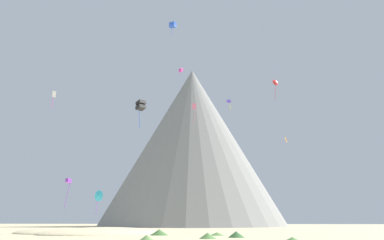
{
  "coord_description": "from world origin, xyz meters",
  "views": [
    {
      "loc": [
        10.81,
        -36.22,
        2.1
      ],
      "look_at": [
        -1.16,
        48.48,
        25.87
      ],
      "focal_mm": 33.92,
      "sensor_mm": 36.0,
      "label": 1
    }
  ],
  "objects_px": {
    "kite_indigo_high": "(229,102)",
    "kite_orange_mid": "(286,140)",
    "kite_black_mid": "(141,105)",
    "bush_near_right": "(292,240)",
    "kite_white_high": "(54,96)",
    "bush_scatter_east": "(236,234)",
    "kite_magenta_high": "(181,70)",
    "bush_near_left": "(159,232)",
    "bush_far_left": "(208,236)",
    "bush_mid_center": "(217,234)",
    "kite_cyan_low": "(98,196)",
    "kite_blue_high": "(173,25)",
    "rock_massif": "(194,149)",
    "kite_rainbow_high": "(194,109)",
    "kite_violet_low": "(68,182)",
    "kite_red_high": "(276,82)",
    "bush_low_patch": "(147,239)"
  },
  "relations": [
    {
      "from": "kite_indigo_high",
      "to": "kite_orange_mid",
      "type": "relative_size",
      "value": 2.36
    },
    {
      "from": "kite_black_mid",
      "to": "bush_near_right",
      "type": "bearing_deg",
      "value": -89.22
    },
    {
      "from": "kite_white_high",
      "to": "bush_scatter_east",
      "type": "bearing_deg",
      "value": -18.58
    },
    {
      "from": "kite_indigo_high",
      "to": "kite_white_high",
      "type": "bearing_deg",
      "value": -142.27
    },
    {
      "from": "bush_near_right",
      "to": "kite_magenta_high",
      "type": "height_order",
      "value": "kite_magenta_high"
    },
    {
      "from": "bush_near_right",
      "to": "bush_near_left",
      "type": "bearing_deg",
      "value": 134.35
    },
    {
      "from": "bush_scatter_east",
      "to": "kite_orange_mid",
      "type": "height_order",
      "value": "kite_orange_mid"
    },
    {
      "from": "bush_far_left",
      "to": "kite_white_high",
      "type": "relative_size",
      "value": 0.56
    },
    {
      "from": "bush_mid_center",
      "to": "kite_cyan_low",
      "type": "xyz_separation_m",
      "value": [
        -23.11,
        11.18,
        6.35
      ]
    },
    {
      "from": "kite_white_high",
      "to": "kite_magenta_high",
      "type": "relative_size",
      "value": 3.23
    },
    {
      "from": "bush_far_left",
      "to": "kite_black_mid",
      "type": "relative_size",
      "value": 0.46
    },
    {
      "from": "kite_blue_high",
      "to": "bush_far_left",
      "type": "bearing_deg",
      "value": 127.79
    },
    {
      "from": "bush_near_right",
      "to": "rock_massif",
      "type": "xyz_separation_m",
      "value": [
        -23.78,
        106.01,
        29.68
      ]
    },
    {
      "from": "bush_mid_center",
      "to": "bush_near_left",
      "type": "xyz_separation_m",
      "value": [
        -8.54,
        -0.29,
        0.2
      ]
    },
    {
      "from": "rock_massif",
      "to": "kite_black_mid",
      "type": "distance_m",
      "value": 89.23
    },
    {
      "from": "kite_rainbow_high",
      "to": "kite_magenta_high",
      "type": "height_order",
      "value": "kite_magenta_high"
    },
    {
      "from": "bush_scatter_east",
      "to": "bush_near_left",
      "type": "height_order",
      "value": "bush_near_left"
    },
    {
      "from": "kite_white_high",
      "to": "kite_black_mid",
      "type": "relative_size",
      "value": 0.82
    },
    {
      "from": "kite_violet_low",
      "to": "kite_cyan_low",
      "type": "xyz_separation_m",
      "value": [
        2.5,
        7.4,
        -1.94
      ]
    },
    {
      "from": "kite_rainbow_high",
      "to": "bush_far_left",
      "type": "bearing_deg",
      "value": 110.79
    },
    {
      "from": "bush_far_left",
      "to": "kite_violet_low",
      "type": "relative_size",
      "value": 0.42
    },
    {
      "from": "kite_orange_mid",
      "to": "kite_red_high",
      "type": "bearing_deg",
      "value": -124.87
    },
    {
      "from": "kite_rainbow_high",
      "to": "bush_near_left",
      "type": "bearing_deg",
      "value": 99.24
    },
    {
      "from": "kite_black_mid",
      "to": "kite_violet_low",
      "type": "bearing_deg",
      "value": 113.63
    },
    {
      "from": "kite_white_high",
      "to": "kite_orange_mid",
      "type": "height_order",
      "value": "kite_white_high"
    },
    {
      "from": "bush_low_patch",
      "to": "kite_magenta_high",
      "type": "bearing_deg",
      "value": 96.41
    },
    {
      "from": "bush_far_left",
      "to": "kite_black_mid",
      "type": "bearing_deg",
      "value": 140.9
    },
    {
      "from": "kite_white_high",
      "to": "bush_near_right",
      "type": "bearing_deg",
      "value": -27.74
    },
    {
      "from": "bush_far_left",
      "to": "kite_magenta_high",
      "type": "xyz_separation_m",
      "value": [
        -10.28,
        39.1,
        38.71
      ]
    },
    {
      "from": "kite_cyan_low",
      "to": "bush_scatter_east",
      "type": "bearing_deg",
      "value": -12.87
    },
    {
      "from": "kite_white_high",
      "to": "bush_low_patch",
      "type": "bearing_deg",
      "value": -41.15
    },
    {
      "from": "kite_cyan_low",
      "to": "kite_white_high",
      "type": "bearing_deg",
      "value": -155.12
    },
    {
      "from": "kite_rainbow_high",
      "to": "kite_magenta_high",
      "type": "distance_m",
      "value": 10.46
    },
    {
      "from": "kite_white_high",
      "to": "kite_black_mid",
      "type": "distance_m",
      "value": 25.15
    },
    {
      "from": "bush_near_right",
      "to": "kite_black_mid",
      "type": "bearing_deg",
      "value": 139.93
    },
    {
      "from": "rock_massif",
      "to": "kite_rainbow_high",
      "type": "bearing_deg",
      "value": -82.3
    },
    {
      "from": "rock_massif",
      "to": "bush_near_right",
      "type": "bearing_deg",
      "value": -77.36
    },
    {
      "from": "bush_near_right",
      "to": "kite_violet_low",
      "type": "distance_m",
      "value": 41.21
    },
    {
      "from": "bush_near_right",
      "to": "kite_violet_low",
      "type": "bearing_deg",
      "value": 147.75
    },
    {
      "from": "bush_near_right",
      "to": "kite_red_high",
      "type": "xyz_separation_m",
      "value": [
        5.02,
        54.87,
        37.21
      ]
    },
    {
      "from": "bush_mid_center",
      "to": "kite_blue_high",
      "type": "distance_m",
      "value": 43.35
    },
    {
      "from": "kite_blue_high",
      "to": "bush_near_left",
      "type": "bearing_deg",
      "value": 108.06
    },
    {
      "from": "bush_low_patch",
      "to": "bush_scatter_east",
      "type": "bearing_deg",
      "value": 60.53
    },
    {
      "from": "bush_near_right",
      "to": "kite_orange_mid",
      "type": "height_order",
      "value": "kite_orange_mid"
    },
    {
      "from": "kite_violet_low",
      "to": "kite_cyan_low",
      "type": "relative_size",
      "value": 1.14
    },
    {
      "from": "bush_near_left",
      "to": "rock_massif",
      "type": "xyz_separation_m",
      "value": [
        -6.69,
        88.53,
        29.54
      ]
    },
    {
      "from": "bush_near_right",
      "to": "bush_scatter_east",
      "type": "height_order",
      "value": "bush_scatter_east"
    },
    {
      "from": "kite_rainbow_high",
      "to": "kite_red_high",
      "type": "relative_size",
      "value": 0.99
    },
    {
      "from": "kite_indigo_high",
      "to": "kite_rainbow_high",
      "type": "height_order",
      "value": "kite_rainbow_high"
    },
    {
      "from": "bush_scatter_east",
      "to": "kite_black_mid",
      "type": "bearing_deg",
      "value": 158.57
    }
  ]
}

